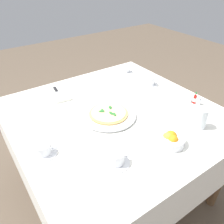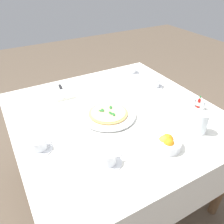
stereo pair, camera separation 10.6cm
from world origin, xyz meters
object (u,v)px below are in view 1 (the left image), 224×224
(coffee_cup_near_right, at_px, (116,158))
(salt_shaker, at_px, (199,101))
(water_glass_far_right, at_px, (201,120))
(citrus_bowl, at_px, (170,139))
(pizza_plate, at_px, (109,115))
(pizza, at_px, (109,113))
(hot_sauce_bottle, at_px, (195,99))
(coffee_cup_right_edge, at_px, (125,70))
(pepper_shaker, at_px, (190,99))
(coffee_cup_back_corner, at_px, (149,81))
(coffee_cup_center_back, at_px, (44,150))
(dinner_knife, at_px, (57,93))
(napkin_folded, at_px, (58,94))

(coffee_cup_near_right, xyz_separation_m, salt_shaker, (-0.11, 0.74, -0.01))
(water_glass_far_right, bearing_deg, citrus_bowl, -89.59)
(pizza_plate, distance_m, coffee_cup_near_right, 0.38)
(pizza, relative_size, hot_sauce_bottle, 2.84)
(coffee_cup_near_right, bearing_deg, coffee_cup_right_edge, 140.66)
(hot_sauce_bottle, distance_m, pepper_shaker, 0.03)
(pizza, height_order, coffee_cup_right_edge, coffee_cup_right_edge)
(coffee_cup_back_corner, bearing_deg, pizza_plate, -70.84)
(coffee_cup_near_right, height_order, hot_sauce_bottle, hot_sauce_bottle)
(pizza_plate, xyz_separation_m, coffee_cup_center_back, (0.08, -0.44, 0.02))
(dinner_knife, xyz_separation_m, hot_sauce_bottle, (0.61, 0.70, 0.01))
(dinner_knife, relative_size, pepper_shaker, 3.48)
(dinner_knife, xyz_separation_m, salt_shaker, (0.63, 0.71, 0.00))
(coffee_cup_back_corner, bearing_deg, coffee_cup_right_edge, -177.40)
(citrus_bowl, distance_m, hot_sauce_bottle, 0.46)
(pizza_plate, height_order, napkin_folded, napkin_folded)
(salt_shaker, bearing_deg, water_glass_far_right, -51.25)
(pizza, relative_size, pepper_shaker, 4.19)
(citrus_bowl, height_order, salt_shaker, citrus_bowl)
(pizza_plate, relative_size, dinner_knife, 1.70)
(coffee_cup_center_back, distance_m, dinner_knife, 0.57)
(coffee_cup_right_edge, distance_m, citrus_bowl, 0.91)
(water_glass_far_right, distance_m, hot_sauce_bottle, 0.26)
(coffee_cup_near_right, xyz_separation_m, napkin_folded, (-0.75, 0.03, -0.02))
(hot_sauce_bottle, bearing_deg, dinner_knife, -130.79)
(pizza_plate, relative_size, napkin_folded, 1.44)
(coffee_cup_back_corner, bearing_deg, water_glass_far_right, -12.08)
(water_glass_far_right, distance_m, dinner_knife, 0.95)
(coffee_cup_back_corner, relative_size, citrus_bowl, 0.87)
(water_glass_far_right, bearing_deg, coffee_cup_center_back, -110.15)
(pizza, bearing_deg, pizza_plate, 6.15)
(pizza_plate, height_order, hot_sauce_bottle, hot_sauce_bottle)
(coffee_cup_near_right, distance_m, dinner_knife, 0.75)
(water_glass_far_right, relative_size, napkin_folded, 0.52)
(coffee_cup_center_back, distance_m, coffee_cup_right_edge, 1.06)
(pizza_plate, relative_size, citrus_bowl, 2.22)
(water_glass_far_right, distance_m, pepper_shaker, 0.28)
(pizza, height_order, citrus_bowl, citrus_bowl)
(coffee_cup_center_back, relative_size, coffee_cup_near_right, 0.99)
(coffee_cup_near_right, distance_m, hot_sauce_bottle, 0.75)
(napkin_folded, bearing_deg, pizza, 24.75)
(napkin_folded, height_order, hot_sauce_bottle, hot_sauce_bottle)
(water_glass_far_right, bearing_deg, pizza_plate, -136.00)
(dinner_knife, bearing_deg, coffee_cup_near_right, 5.98)
(coffee_cup_near_right, distance_m, pepper_shaker, 0.74)
(coffee_cup_back_corner, bearing_deg, dinner_knife, -110.98)
(coffee_cup_back_corner, xyz_separation_m, napkin_folded, (-0.25, -0.63, -0.02))
(water_glass_far_right, bearing_deg, coffee_cup_back_corner, 167.92)
(napkin_folded, height_order, salt_shaker, salt_shaker)
(pizza, height_order, pepper_shaker, pepper_shaker)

